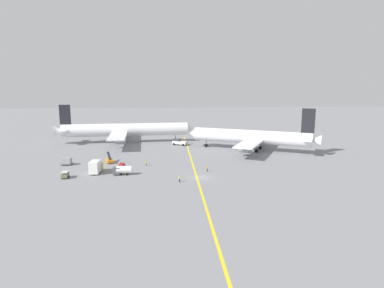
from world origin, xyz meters
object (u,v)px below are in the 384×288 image
(ground_crew_marshaller_foreground, at_px, (207,169))
(gse_container_dolly_flat, at_px, (66,161))
(pushback_tug, at_px, (180,142))
(gse_fuel_bowser_stubby, at_px, (122,170))
(gse_gpu_cart_small, at_px, (122,165))
(ground_crew_ramp_agent_by_cones, at_px, (179,179))
(airliner_being_pushed, at_px, (252,137))
(ground_crew_wing_walker_right, at_px, (146,163))
(gse_catering_truck_tall, at_px, (96,167))
(gse_baggage_cart_near_cluster, at_px, (65,175))
(gse_belt_loader_portside, at_px, (110,160))
(airliner_at_gate_left, at_px, (125,130))

(ground_crew_marshaller_foreground, bearing_deg, gse_container_dolly_flat, 163.28)
(pushback_tug, distance_m, gse_container_dolly_flat, 47.75)
(pushback_tug, relative_size, gse_fuel_bowser_stubby, 1.70)
(pushback_tug, xyz_separation_m, gse_gpu_cart_small, (-19.54, -36.53, -0.39))
(ground_crew_marshaller_foreground, distance_m, ground_crew_ramp_agent_by_cones, 12.62)
(airliner_being_pushed, relative_size, pushback_tug, 5.26)
(airliner_being_pushed, bearing_deg, ground_crew_wing_walker_right, -152.63)
(gse_fuel_bowser_stubby, bearing_deg, gse_container_dolly_flat, 143.41)
(gse_gpu_cart_small, bearing_deg, gse_catering_truck_tall, -143.21)
(ground_crew_wing_walker_right, bearing_deg, ground_crew_marshaller_foreground, -26.99)
(gse_gpu_cart_small, distance_m, gse_baggage_cart_near_cluster, 16.24)
(gse_container_dolly_flat, distance_m, gse_catering_truck_tall, 14.91)
(gse_fuel_bowser_stubby, relative_size, ground_crew_marshaller_foreground, 3.11)
(pushback_tug, height_order, gse_baggage_cart_near_cluster, pushback_tug)
(gse_belt_loader_portside, height_order, ground_crew_wing_walker_right, gse_belt_loader_portside)
(airliner_at_gate_left, distance_m, gse_container_dolly_flat, 42.01)
(gse_catering_truck_tall, distance_m, ground_crew_marshaller_foreground, 30.48)
(gse_catering_truck_tall, bearing_deg, gse_container_dolly_flat, 134.96)
(pushback_tug, bearing_deg, gse_container_dolly_flat, -139.85)
(ground_crew_wing_walker_right, distance_m, ground_crew_ramp_agent_by_cones, 20.04)
(gse_fuel_bowser_stubby, bearing_deg, gse_catering_truck_tall, 159.75)
(gse_container_dolly_flat, distance_m, ground_crew_wing_walker_right, 24.18)
(airliner_being_pushed, height_order, ground_crew_wing_walker_right, airliner_being_pushed)
(gse_catering_truck_tall, relative_size, ground_crew_ramp_agent_by_cones, 3.55)
(airliner_being_pushed, bearing_deg, ground_crew_marshaller_foreground, -126.59)
(gse_belt_loader_portside, xyz_separation_m, gse_catering_truck_tall, (-2.00, -12.01, 0.93))
(gse_gpu_cart_small, xyz_separation_m, ground_crew_marshaller_foreground, (23.99, -6.56, 0.04))
(pushback_tug, distance_m, gse_gpu_cart_small, 41.43)
(ground_crew_marshaller_foreground, bearing_deg, airliner_at_gate_left, 117.61)
(airliner_at_gate_left, xyz_separation_m, gse_container_dolly_flat, (-13.88, -39.43, -4.22))
(airliner_being_pushed, bearing_deg, gse_belt_loader_portside, -163.52)
(gse_catering_truck_tall, xyz_separation_m, ground_crew_marshaller_foreground, (30.42, -1.76, -0.93))
(ground_crew_ramp_agent_by_cones, bearing_deg, airliner_at_gate_left, 106.96)
(gse_gpu_cart_small, relative_size, ground_crew_marshaller_foreground, 1.57)
(gse_container_dolly_flat, bearing_deg, ground_crew_ramp_agent_by_cones, -33.72)
(airliner_at_gate_left, bearing_deg, ground_crew_marshaller_foreground, -62.39)
(gse_belt_loader_portside, bearing_deg, gse_catering_truck_tall, -99.44)
(gse_gpu_cart_small, xyz_separation_m, ground_crew_wing_walker_right, (6.95, 2.11, 0.06))
(gse_baggage_cart_near_cluster, relative_size, ground_crew_ramp_agent_by_cones, 1.62)
(airliner_being_pushed, height_order, gse_baggage_cart_near_cluster, airliner_being_pushed)
(pushback_tug, bearing_deg, ground_crew_marshaller_foreground, -84.11)
(gse_container_dolly_flat, height_order, ground_crew_wing_walker_right, gse_container_dolly_flat)
(gse_fuel_bowser_stubby, xyz_separation_m, ground_crew_wing_walker_right, (6.08, 9.61, -0.48))
(gse_gpu_cart_small, bearing_deg, gse_fuel_bowser_stubby, -83.37)
(pushback_tug, bearing_deg, airliner_being_pushed, -29.87)
(airliner_at_gate_left, relative_size, airliner_being_pushed, 1.29)
(gse_belt_loader_portside, bearing_deg, pushback_tug, 50.74)
(gse_fuel_bowser_stubby, bearing_deg, gse_gpu_cart_small, 96.63)
(airliner_at_gate_left, relative_size, gse_fuel_bowser_stubby, 11.59)
(airliner_being_pushed, distance_m, gse_container_dolly_flat, 64.22)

